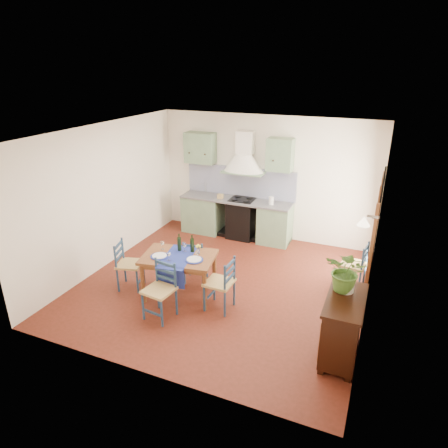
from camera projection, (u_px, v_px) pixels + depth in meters
The scene contains 13 objects.
floor at pixel (223, 284), 7.42m from camera, with size 5.00×5.00×0.00m, color #471C0F.
back_wall at pixel (243, 193), 9.15m from camera, with size 5.00×0.96×2.80m.
right_wall at pixel (376, 234), 6.26m from camera, with size 0.26×5.00×2.80m.
left_wall at pixel (105, 196), 7.79m from camera, with size 0.04×5.00×2.80m, color white.
ceiling at pixel (223, 132), 6.37m from camera, with size 5.00×5.00×0.01m, color silver.
dining_table at pixel (179, 261), 6.81m from camera, with size 1.35×1.05×1.09m.
chair_near at pixel (160, 290), 6.32m from camera, with size 0.49×0.49×0.94m.
chair_far at pixel (195, 260), 7.36m from camera, with size 0.47×0.47×0.85m.
chair_left at pixel (128, 264), 7.16m from camera, with size 0.52×0.52×0.90m.
chair_right at pixel (221, 283), 6.52m from camera, with size 0.45×0.45×0.93m.
chair_spare at pixel (355, 265), 7.15m from camera, with size 0.47×0.47×0.89m.
sideboard at pixel (342, 325), 5.43m from camera, with size 0.50×1.05×0.94m.
potted_plant at pixel (347, 271), 5.34m from camera, with size 0.54×0.47×0.60m, color #47752A.
Camera 1 is at (2.53, -5.94, 3.83)m, focal length 32.00 mm.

